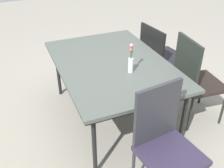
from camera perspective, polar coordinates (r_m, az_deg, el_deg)
ground_plane at (r=3.14m, az=-0.11°, el=-7.85°), size 12.00×12.00×0.00m
dining_table at (r=2.82m, az=0.00°, el=3.92°), size 1.63×1.13×0.73m
chair_near_right at (r=3.54m, az=10.35°, el=6.33°), size 0.55×0.55×0.90m
chair_end_left at (r=2.11m, az=11.31°, el=-11.89°), size 0.49×0.49×1.01m
chair_near_left at (r=3.01m, az=17.40°, el=1.44°), size 0.50×0.50×1.01m
flower_vase at (r=2.57m, az=4.12°, el=4.99°), size 0.05×0.05×0.30m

